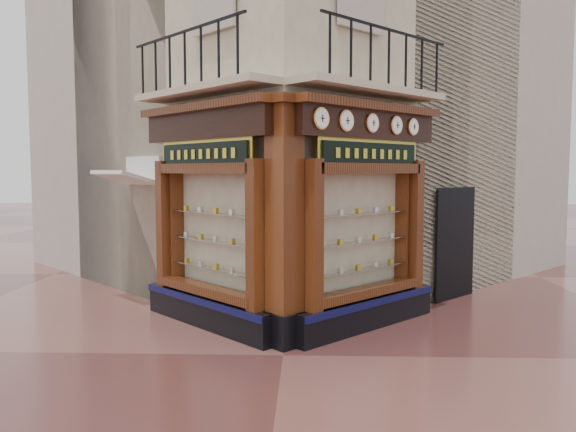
{
  "coord_description": "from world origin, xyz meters",
  "views": [
    {
      "loc": [
        0.36,
        -8.34,
        2.8
      ],
      "look_at": [
        0.0,
        2.0,
        1.97
      ],
      "focal_mm": 35.0,
      "sensor_mm": 36.0,
      "label": 1
    }
  ],
  "objects_px": {
    "clock_b": "(346,121)",
    "clock_e": "(413,127)",
    "corner_pilaster": "(284,225)",
    "awning": "(127,303)",
    "clock_a": "(321,118)",
    "clock_c": "(372,123)",
    "clock_d": "(396,125)",
    "signboard_right": "(371,154)",
    "signboard_left": "(204,154)"
  },
  "relations": [
    {
      "from": "clock_a",
      "to": "clock_e",
      "type": "relative_size",
      "value": 1.1
    },
    {
      "from": "corner_pilaster",
      "to": "clock_b",
      "type": "bearing_deg",
      "value": -23.7
    },
    {
      "from": "signboard_right",
      "to": "clock_a",
      "type": "bearing_deg",
      "value": -175.39
    },
    {
      "from": "clock_b",
      "to": "signboard_right",
      "type": "height_order",
      "value": "clock_b"
    },
    {
      "from": "clock_a",
      "to": "clock_b",
      "type": "xyz_separation_m",
      "value": [
        0.42,
        0.42,
        0.0
      ]
    },
    {
      "from": "clock_d",
      "to": "clock_b",
      "type": "bearing_deg",
      "value": -180.0
    },
    {
      "from": "clock_b",
      "to": "clock_e",
      "type": "height_order",
      "value": "clock_b"
    },
    {
      "from": "awning",
      "to": "clock_b",
      "type": "bearing_deg",
      "value": -163.01
    },
    {
      "from": "clock_a",
      "to": "signboard_left",
      "type": "distance_m",
      "value": 2.34
    },
    {
      "from": "signboard_right",
      "to": "clock_e",
      "type": "bearing_deg",
      "value": -5.77
    },
    {
      "from": "clock_b",
      "to": "corner_pilaster",
      "type": "bearing_deg",
      "value": 156.3
    },
    {
      "from": "corner_pilaster",
      "to": "clock_a",
      "type": "xyz_separation_m",
      "value": [
        0.57,
        -0.03,
        1.67
      ]
    },
    {
      "from": "signboard_right",
      "to": "clock_c",
      "type": "bearing_deg",
      "value": -133.64
    },
    {
      "from": "clock_b",
      "to": "awning",
      "type": "distance_m",
      "value": 6.2
    },
    {
      "from": "clock_a",
      "to": "signboard_right",
      "type": "distance_m",
      "value": 1.47
    },
    {
      "from": "signboard_left",
      "to": "signboard_right",
      "type": "bearing_deg",
      "value": -135.0
    },
    {
      "from": "clock_b",
      "to": "signboard_right",
      "type": "bearing_deg",
      "value": 8.09
    },
    {
      "from": "clock_d",
      "to": "clock_a",
      "type": "bearing_deg",
      "value": -180.0
    },
    {
      "from": "clock_b",
      "to": "clock_c",
      "type": "distance_m",
      "value": 0.67
    },
    {
      "from": "clock_d",
      "to": "clock_e",
      "type": "relative_size",
      "value": 1.06
    },
    {
      "from": "corner_pilaster",
      "to": "clock_c",
      "type": "xyz_separation_m",
      "value": [
        1.46,
        0.86,
        1.67
      ]
    },
    {
      "from": "corner_pilaster",
      "to": "awning",
      "type": "xyz_separation_m",
      "value": [
        -3.46,
        2.75,
        -1.95
      ]
    },
    {
      "from": "corner_pilaster",
      "to": "clock_a",
      "type": "distance_m",
      "value": 1.77
    },
    {
      "from": "clock_c",
      "to": "signboard_right",
      "type": "distance_m",
      "value": 0.54
    },
    {
      "from": "clock_a",
      "to": "clock_b",
      "type": "bearing_deg",
      "value": 0.0
    },
    {
      "from": "signboard_right",
      "to": "signboard_left",
      "type": "bearing_deg",
      "value": 135.0
    },
    {
      "from": "corner_pilaster",
      "to": "clock_e",
      "type": "relative_size",
      "value": 12.61
    },
    {
      "from": "clock_d",
      "to": "corner_pilaster",
      "type": "bearing_deg",
      "value": 169.61
    },
    {
      "from": "clock_c",
      "to": "corner_pilaster",
      "type": "bearing_deg",
      "value": 165.45
    },
    {
      "from": "clock_b",
      "to": "clock_d",
      "type": "relative_size",
      "value": 1.05
    },
    {
      "from": "corner_pilaster",
      "to": "clock_e",
      "type": "distance_m",
      "value": 3.33
    },
    {
      "from": "clock_b",
      "to": "signboard_left",
      "type": "bearing_deg",
      "value": 120.63
    },
    {
      "from": "awning",
      "to": "clock_c",
      "type": "bearing_deg",
      "value": -156.01
    },
    {
      "from": "clock_a",
      "to": "clock_c",
      "type": "relative_size",
      "value": 1.06
    },
    {
      "from": "corner_pilaster",
      "to": "awning",
      "type": "height_order",
      "value": "corner_pilaster"
    },
    {
      "from": "awning",
      "to": "signboard_right",
      "type": "xyz_separation_m",
      "value": [
        4.92,
        -1.74,
        3.1
      ]
    },
    {
      "from": "clock_c",
      "to": "clock_d",
      "type": "xyz_separation_m",
      "value": [
        0.48,
        0.48,
        0.0
      ]
    },
    {
      "from": "clock_c",
      "to": "signboard_right",
      "type": "xyz_separation_m",
      "value": [
        -0.0,
        0.15,
        -0.52
      ]
    },
    {
      "from": "awning",
      "to": "clock_d",
      "type": "bearing_deg",
      "value": -149.59
    },
    {
      "from": "clock_c",
      "to": "clock_e",
      "type": "relative_size",
      "value": 1.04
    },
    {
      "from": "corner_pilaster",
      "to": "signboard_right",
      "type": "relative_size",
      "value": 2.06
    },
    {
      "from": "corner_pilaster",
      "to": "signboard_left",
      "type": "bearing_deg",
      "value": 100.25
    },
    {
      "from": "clock_b",
      "to": "awning",
      "type": "relative_size",
      "value": 0.24
    },
    {
      "from": "clock_d",
      "to": "awning",
      "type": "bearing_deg",
      "value": 120.41
    },
    {
      "from": "clock_e",
      "to": "signboard_right",
      "type": "bearing_deg",
      "value": 174.23
    },
    {
      "from": "awning",
      "to": "signboard_right",
      "type": "distance_m",
      "value": 6.07
    },
    {
      "from": "clock_a",
      "to": "awning",
      "type": "bearing_deg",
      "value": 100.35
    },
    {
      "from": "clock_b",
      "to": "signboard_right",
      "type": "relative_size",
      "value": 0.18
    },
    {
      "from": "awning",
      "to": "signboard_left",
      "type": "xyz_separation_m",
      "value": [
        2.0,
        -1.74,
        3.1
      ]
    },
    {
      "from": "signboard_left",
      "to": "corner_pilaster",
      "type": "bearing_deg",
      "value": -169.75
    }
  ]
}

